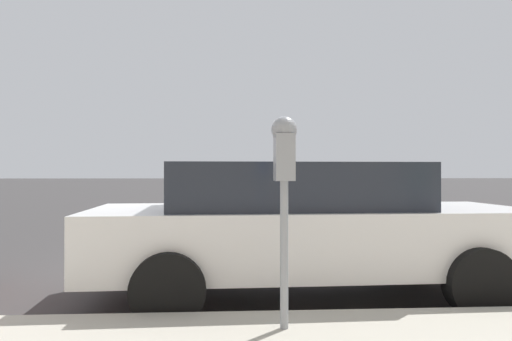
% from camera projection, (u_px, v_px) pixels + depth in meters
% --- Properties ---
extents(ground_plane, '(220.00, 220.00, 0.00)m').
position_uv_depth(ground_plane, '(205.00, 277.00, 6.23)').
color(ground_plane, '#3D3A3A').
extents(parking_meter, '(0.21, 0.19, 1.54)m').
position_uv_depth(parking_meter, '(284.00, 166.00, 3.62)').
color(parking_meter, gray).
rests_on(parking_meter, sidewalk).
extents(car_white, '(2.09, 4.50, 1.40)m').
position_uv_depth(car_white, '(304.00, 226.00, 5.19)').
color(car_white, silver).
rests_on(car_white, ground_plane).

